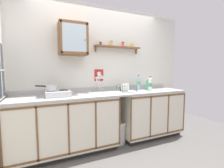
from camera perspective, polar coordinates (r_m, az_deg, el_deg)
name	(u,v)px	position (r m, az deg, el deg)	size (l,w,h in m)	color
floor	(115,152)	(2.83, 1.18, -23.45)	(6.15, 6.15, 0.00)	#565451
back_wall	(100,73)	(3.12, -4.20, 4.13)	(3.75, 0.07, 2.58)	silver
lower_cabinet_run	(66,125)	(2.76, -16.38, -13.97)	(1.67, 0.64, 0.91)	black
lower_cabinet_run_right	(149,113)	(3.39, 13.18, -10.24)	(1.27, 0.64, 0.91)	black
countertop	(107,94)	(2.83, -1.78, -3.53)	(3.11, 0.67, 0.03)	#B2B2AD
backsplash	(101,89)	(3.11, -3.94, -1.72)	(3.11, 0.02, 0.08)	#B2B2AD
sink	(103,95)	(2.85, -3.13, -3.87)	(0.56, 0.42, 0.46)	silver
hot_plate_stove	(58,93)	(2.63, -18.92, -3.22)	(0.37, 0.33, 0.09)	silver
saucepan	(51,88)	(2.64, -21.08, -1.23)	(0.32, 0.24, 0.08)	silver
bottle_water_blue_0	(139,83)	(3.24, 9.57, 0.36)	(0.07, 0.07, 0.31)	#8CB7E0
bottle_soda_green_1	(148,85)	(3.33, 12.79, -0.21)	(0.08, 0.08, 0.24)	#4CB266
bottle_opaque_white_2	(150,84)	(3.15, 13.64, -0.07)	(0.07, 0.07, 0.29)	white
dish_rack	(126,90)	(2.97, 5.04, -2.09)	(0.32, 0.26, 0.17)	#B2B2B7
mug	(122,89)	(3.03, 3.56, -1.74)	(0.12, 0.08, 0.10)	#337259
wall_cabinet	(73,39)	(2.85, -13.88, 15.43)	(0.47, 0.31, 0.54)	brown
spice_shelf	(118,47)	(3.20, 2.24, 13.32)	(0.96, 0.14, 0.22)	brown
warning_sign	(99,75)	(3.08, -4.73, 3.16)	(0.18, 0.01, 0.22)	#B2261E
trash_bin	(118,132)	(3.07, 2.22, -16.83)	(0.31, 0.31, 0.40)	silver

